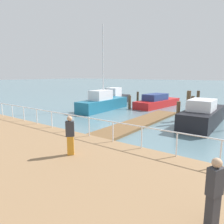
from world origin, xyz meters
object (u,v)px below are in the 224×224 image
object	(u,v)px
moored_boat_1	(203,115)
moored_boat_0	(115,98)
moored_boat_3	(157,102)
moored_boat_4	(103,103)
pedestrian_1	(70,135)
pedestrian_2	(214,192)

from	to	relation	value
moored_boat_1	moored_boat_0	bearing A→B (deg)	65.18
moored_boat_1	moored_boat_3	bearing A→B (deg)	45.26
moored_boat_0	moored_boat_4	xyz separation A→B (m)	(-4.77, -1.84, 0.09)
pedestrian_1	moored_boat_1	bearing A→B (deg)	-15.38
moored_boat_0	pedestrian_1	size ratio (longest dim) A/B	4.15
moored_boat_0	moored_boat_3	xyz separation A→B (m)	(0.95, -5.66, -0.12)
moored_boat_3	moored_boat_4	size ratio (longest dim) A/B	0.83
moored_boat_1	pedestrian_2	xyz separation A→B (m)	(-11.75, -2.93, 0.47)
moored_boat_1	pedestrian_2	size ratio (longest dim) A/B	4.05
moored_boat_0	moored_boat_3	size ratio (longest dim) A/B	0.96
moored_boat_3	moored_boat_1	bearing A→B (deg)	-134.74
moored_boat_4	pedestrian_2	bearing A→B (deg)	-133.29
moored_boat_0	moored_boat_1	world-z (taller)	moored_boat_0
pedestrian_1	pedestrian_2	size ratio (longest dim) A/B	1.03
moored_boat_4	pedestrian_1	world-z (taller)	moored_boat_4
pedestrian_1	moored_boat_4	bearing A→B (deg)	33.26
moored_boat_4	pedestrian_2	size ratio (longest dim) A/B	5.38
moored_boat_1	pedestrian_2	bearing A→B (deg)	-165.99
moored_boat_0	moored_boat_4	bearing A→B (deg)	-158.85
moored_boat_1	pedestrian_1	distance (m)	11.07
moored_boat_4	pedestrian_1	distance (m)	13.93
moored_boat_3	moored_boat_4	world-z (taller)	moored_boat_4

